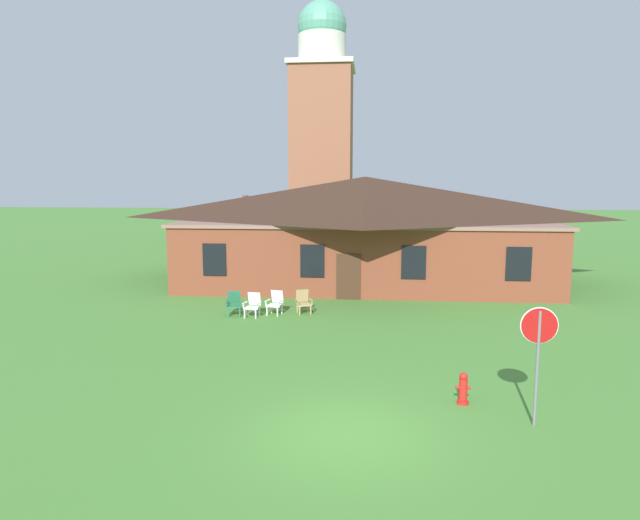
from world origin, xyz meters
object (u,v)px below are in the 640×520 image
lawn_chair_near_door (253,304)px  lawn_chair_left_end (276,302)px  lawn_chair_by_porch (234,303)px  lawn_chair_middle (303,301)px  stop_sign (538,342)px  fire_hydrant (463,389)px

lawn_chair_near_door → lawn_chair_left_end: size_ratio=1.00×
lawn_chair_by_porch → lawn_chair_middle: 2.80m
stop_sign → lawn_chair_left_end: 12.43m
lawn_chair_near_door → lawn_chair_by_porch: bearing=167.5°
fire_hydrant → stop_sign: bearing=-38.3°
lawn_chair_by_porch → lawn_chair_left_end: size_ratio=1.00×
lawn_chair_middle → fire_hydrant: bearing=-60.5°
lawn_chair_left_end → fire_hydrant: lawn_chair_left_end is taller
lawn_chair_middle → fire_hydrant: size_ratio=1.21×
lawn_chair_by_porch → lawn_chair_left_end: same height
lawn_chair_by_porch → lawn_chair_left_end: (1.65, 0.32, 0.00)m
lawn_chair_near_door → lawn_chair_middle: (1.91, 0.76, 0.00)m
stop_sign → lawn_chair_middle: 12.01m
lawn_chair_by_porch → lawn_chair_middle: size_ratio=1.00×
lawn_chair_by_porch → lawn_chair_near_door: size_ratio=1.00×
lawn_chair_near_door → lawn_chair_left_end: bearing=31.5°
lawn_chair_near_door → lawn_chair_left_end: (0.82, 0.51, 0.00)m
lawn_chair_near_door → stop_sign: bearing=-48.0°
fire_hydrant → lawn_chair_middle: bearing=119.5°
lawn_chair_by_porch → fire_hydrant: lawn_chair_by_porch is taller
lawn_chair_near_door → lawn_chair_middle: bearing=21.7°
lawn_chair_middle → fire_hydrant: lawn_chair_middle is taller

